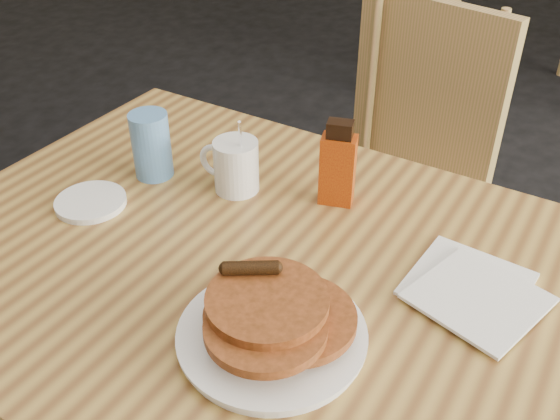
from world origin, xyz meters
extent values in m
cube|color=#AC853D|center=(-0.01, -0.04, 0.73)|extent=(1.38, 0.99, 0.04)
cube|color=tan|center=(-0.01, -0.04, 0.71)|extent=(1.42, 1.03, 0.02)
cube|color=tan|center=(0.01, 0.61, 0.47)|extent=(0.54, 0.54, 0.04)
cube|color=tan|center=(0.01, 0.80, 0.72)|extent=(0.43, 0.17, 0.48)
cylinder|color=tan|center=(-0.16, 0.43, 0.22)|extent=(0.04, 0.04, 0.44)
cylinder|color=tan|center=(0.19, 0.78, 0.22)|extent=(0.04, 0.04, 0.44)
cube|color=tan|center=(-0.40, 2.39, 0.44)|extent=(0.52, 0.52, 0.04)
cylinder|color=tan|center=(-0.57, 2.22, 0.21)|extent=(0.04, 0.04, 0.42)
cylinder|color=tan|center=(-0.24, 2.56, 0.21)|extent=(0.04, 0.04, 0.42)
cylinder|color=white|center=(0.04, -0.19, 0.76)|extent=(0.26, 0.26, 0.02)
cylinder|color=white|center=(0.04, -0.19, 0.77)|extent=(0.27, 0.27, 0.01)
cylinder|color=#94431F|center=(0.02, -0.17, 0.78)|extent=(0.17, 0.17, 0.01)
cylinder|color=#94431F|center=(0.07, -0.17, 0.79)|extent=(0.17, 0.17, 0.01)
cylinder|color=#94431F|center=(0.05, -0.22, 0.81)|extent=(0.17, 0.17, 0.01)
cylinder|color=#94431F|center=(0.03, -0.18, 0.82)|extent=(0.17, 0.17, 0.01)
cylinder|color=black|center=(-0.01, -0.15, 0.84)|extent=(0.08, 0.05, 0.02)
cylinder|color=white|center=(-0.19, 0.14, 0.80)|extent=(0.09, 0.09, 0.10)
torus|color=white|center=(-0.24, 0.14, 0.80)|extent=(0.07, 0.01, 0.07)
cylinder|color=black|center=(-0.19, 0.14, 0.84)|extent=(0.08, 0.08, 0.01)
cylinder|color=white|center=(-0.18, 0.14, 0.84)|extent=(0.03, 0.05, 0.15)
cube|color=maroon|center=(0.00, 0.18, 0.82)|extent=(0.07, 0.05, 0.14)
cube|color=black|center=(0.00, 0.18, 0.90)|extent=(0.05, 0.04, 0.03)
cube|color=white|center=(0.27, 0.05, 0.75)|extent=(0.20, 0.20, 0.01)
cube|color=white|center=(0.29, 0.02, 0.76)|extent=(0.23, 0.23, 0.01)
cylinder|color=#5489C6|center=(-0.37, 0.11, 0.82)|extent=(0.09, 0.09, 0.13)
cylinder|color=white|center=(-0.41, -0.03, 0.76)|extent=(0.13, 0.13, 0.01)
camera|label=1|loc=(0.32, -0.74, 1.42)|focal=40.00mm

